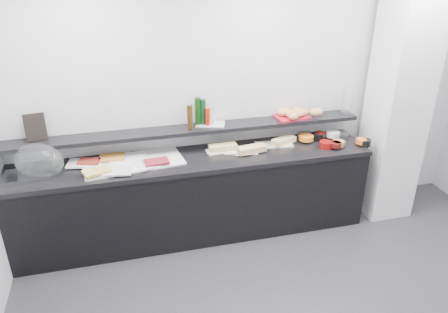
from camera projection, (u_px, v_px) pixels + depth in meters
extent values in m
cube|color=silver|center=(253.00, 100.00, 4.56)|extent=(5.00, 0.02, 2.70)
cube|color=white|center=(399.00, 99.00, 4.59)|extent=(0.50, 0.50, 2.70)
cube|color=black|center=(195.00, 198.00, 4.55)|extent=(3.60, 0.60, 0.85)
cube|color=black|center=(194.00, 160.00, 4.35)|extent=(3.62, 0.62, 0.05)
cube|color=black|center=(190.00, 130.00, 4.40)|extent=(3.60, 0.25, 0.04)
cube|color=#AAABB1|center=(29.00, 175.00, 3.97)|extent=(0.43, 0.30, 0.04)
ellipsoid|color=white|center=(39.00, 161.00, 3.99)|extent=(0.55, 0.47, 0.34)
cube|color=white|center=(133.00, 162.00, 4.24)|extent=(1.00, 0.56, 0.01)
cube|color=white|center=(84.00, 163.00, 4.19)|extent=(0.34, 0.26, 0.01)
cube|color=maroon|center=(89.00, 161.00, 4.18)|extent=(0.23, 0.18, 0.02)
cube|color=white|center=(128.00, 157.00, 4.30)|extent=(0.37, 0.29, 0.01)
cube|color=orange|center=(112.00, 157.00, 4.26)|extent=(0.26, 0.18, 0.02)
cube|color=silver|center=(118.00, 171.00, 4.03)|extent=(0.29, 0.22, 0.01)
cube|color=gold|center=(96.00, 171.00, 3.99)|extent=(0.27, 0.22, 0.02)
cube|color=white|center=(152.00, 163.00, 4.18)|extent=(0.34, 0.28, 0.01)
cube|color=maroon|center=(157.00, 162.00, 4.17)|extent=(0.24, 0.16, 0.02)
cube|color=white|center=(222.00, 150.00, 4.48)|extent=(0.33, 0.17, 0.01)
cube|color=#DEC574|center=(223.00, 147.00, 4.46)|extent=(0.29, 0.11, 0.06)
cylinder|color=silver|center=(215.00, 153.00, 4.40)|extent=(0.16, 0.04, 0.01)
cube|color=white|center=(241.00, 151.00, 4.46)|extent=(0.37, 0.23, 0.01)
cube|color=tan|center=(252.00, 149.00, 4.42)|extent=(0.30, 0.16, 0.06)
cylinder|color=silver|center=(244.00, 155.00, 4.35)|extent=(0.16, 0.02, 0.01)
cube|color=silver|center=(274.00, 145.00, 4.61)|extent=(0.41, 0.22, 0.01)
cube|color=#E3B677|center=(284.00, 141.00, 4.61)|extent=(0.29, 0.20, 0.06)
cylinder|color=silver|center=(273.00, 145.00, 4.58)|extent=(0.15, 0.08, 0.01)
cylinder|color=white|center=(306.00, 137.00, 4.73)|extent=(0.22, 0.22, 0.07)
cylinder|color=orange|center=(306.00, 138.00, 4.67)|extent=(0.18, 0.18, 0.05)
cylinder|color=black|center=(317.00, 136.00, 4.73)|extent=(0.14, 0.14, 0.07)
cylinder|color=#590D0C|center=(320.00, 135.00, 4.75)|extent=(0.12, 0.12, 0.05)
cylinder|color=white|center=(340.00, 135.00, 4.76)|extent=(0.23, 0.23, 0.07)
cylinder|color=white|center=(333.00, 134.00, 4.76)|extent=(0.16, 0.16, 0.05)
cylinder|color=maroon|center=(326.00, 145.00, 4.54)|extent=(0.17, 0.17, 0.07)
cylinder|color=#4F0E0B|center=(336.00, 145.00, 4.51)|extent=(0.15, 0.15, 0.05)
cylinder|color=silver|center=(339.00, 144.00, 4.55)|extent=(0.18, 0.18, 0.07)
cylinder|color=#F79A3C|center=(338.00, 143.00, 4.54)|extent=(0.16, 0.16, 0.05)
cylinder|color=black|center=(365.00, 143.00, 4.59)|extent=(0.13, 0.13, 0.07)
cylinder|color=orange|center=(361.00, 141.00, 4.59)|extent=(0.12, 0.12, 0.05)
cube|color=black|center=(35.00, 127.00, 4.06)|extent=(0.20, 0.09, 0.26)
cube|color=tan|center=(34.00, 126.00, 4.08)|extent=(0.17, 0.08, 0.22)
cube|color=silver|center=(210.00, 124.00, 4.46)|extent=(0.33, 0.25, 0.01)
cylinder|color=#0E3515|center=(203.00, 112.00, 4.40)|extent=(0.07, 0.07, 0.26)
cylinder|color=#3E240B|center=(190.00, 117.00, 4.30)|extent=(0.06, 0.06, 0.24)
cylinder|color=#0F360E|center=(198.00, 111.00, 4.39)|extent=(0.08, 0.08, 0.28)
cylinder|color=red|center=(208.00, 117.00, 4.38)|extent=(0.06, 0.06, 0.18)
cylinder|color=silver|center=(209.00, 120.00, 4.44)|extent=(0.04, 0.04, 0.07)
cylinder|color=silver|center=(214.00, 120.00, 4.45)|extent=(0.04, 0.04, 0.07)
cube|color=#B8132C|center=(291.00, 117.00, 4.64)|extent=(0.38, 0.29, 0.02)
ellipsoid|color=tan|center=(283.00, 112.00, 4.62)|extent=(0.13, 0.09, 0.08)
ellipsoid|color=tan|center=(284.00, 112.00, 4.64)|extent=(0.17, 0.13, 0.08)
ellipsoid|color=#B87F46|center=(297.00, 111.00, 4.66)|extent=(0.14, 0.11, 0.08)
ellipsoid|color=#C08449|center=(294.00, 116.00, 4.52)|extent=(0.16, 0.14, 0.08)
ellipsoid|color=#CB7C4D|center=(291.00, 114.00, 4.57)|extent=(0.14, 0.10, 0.08)
ellipsoid|color=#D18350|center=(316.00, 112.00, 4.63)|extent=(0.17, 0.12, 0.08)
ellipsoid|color=#B48B45|center=(298.00, 113.00, 4.59)|extent=(0.15, 0.10, 0.08)
ellipsoid|color=#BC7A47|center=(303.00, 112.00, 4.62)|extent=(0.12, 0.08, 0.08)
cylinder|color=white|center=(347.00, 101.00, 4.68)|extent=(0.14, 0.14, 0.30)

